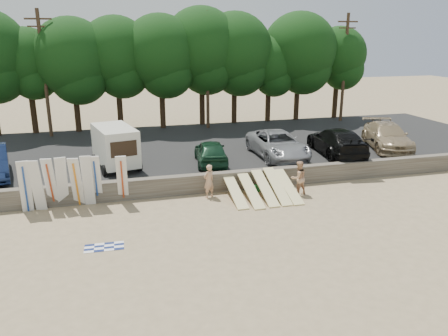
{
  "coord_description": "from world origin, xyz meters",
  "views": [
    {
      "loc": [
        -5.89,
        -18.09,
        7.85
      ],
      "look_at": [
        -0.18,
        3.0,
        1.23
      ],
      "focal_mm": 35.0,
      "sensor_mm": 36.0,
      "label": 1
    }
  ],
  "objects_px": {
    "beachgoer_b": "(298,178)",
    "beachgoer_a": "(209,181)",
    "car_1": "(211,152)",
    "box_trailer": "(115,145)",
    "car_3": "(337,141)",
    "car_4": "(387,136)",
    "car_2": "(278,144)",
    "cooler": "(256,188)"
  },
  "relations": [
    {
      "from": "box_trailer",
      "to": "car_1",
      "type": "height_order",
      "value": "box_trailer"
    },
    {
      "from": "beachgoer_a",
      "to": "cooler",
      "type": "distance_m",
      "value": 2.68
    },
    {
      "from": "car_1",
      "to": "box_trailer",
      "type": "bearing_deg",
      "value": 0.2
    },
    {
      "from": "box_trailer",
      "to": "car_3",
      "type": "distance_m",
      "value": 13.48
    },
    {
      "from": "car_1",
      "to": "beachgoer_b",
      "type": "bearing_deg",
      "value": 137.23
    },
    {
      "from": "car_1",
      "to": "beachgoer_a",
      "type": "height_order",
      "value": "car_1"
    },
    {
      "from": "car_3",
      "to": "car_4",
      "type": "relative_size",
      "value": 1.02
    },
    {
      "from": "car_3",
      "to": "cooler",
      "type": "distance_m",
      "value": 7.44
    },
    {
      "from": "car_3",
      "to": "beachgoer_a",
      "type": "xyz_separation_m",
      "value": [
        -9.08,
        -3.56,
        -0.67
      ]
    },
    {
      "from": "cooler",
      "to": "box_trailer",
      "type": "bearing_deg",
      "value": 138.23
    },
    {
      "from": "car_1",
      "to": "car_4",
      "type": "bearing_deg",
      "value": -169.91
    },
    {
      "from": "car_1",
      "to": "beachgoer_b",
      "type": "relative_size",
      "value": 2.38
    },
    {
      "from": "box_trailer",
      "to": "beachgoer_a",
      "type": "relative_size",
      "value": 2.32
    },
    {
      "from": "box_trailer",
      "to": "cooler",
      "type": "xyz_separation_m",
      "value": [
        6.97,
        -3.93,
        -1.86
      ]
    },
    {
      "from": "car_2",
      "to": "beachgoer_b",
      "type": "relative_size",
      "value": 3.18
    },
    {
      "from": "box_trailer",
      "to": "cooler",
      "type": "distance_m",
      "value": 8.21
    },
    {
      "from": "beachgoer_b",
      "to": "beachgoer_a",
      "type": "bearing_deg",
      "value": -19.62
    },
    {
      "from": "car_4",
      "to": "box_trailer",
      "type": "bearing_deg",
      "value": -162.04
    },
    {
      "from": "beachgoer_a",
      "to": "box_trailer",
      "type": "bearing_deg",
      "value": -69.77
    },
    {
      "from": "car_1",
      "to": "beachgoer_a",
      "type": "relative_size",
      "value": 2.45
    },
    {
      "from": "car_2",
      "to": "car_3",
      "type": "relative_size",
      "value": 0.98
    },
    {
      "from": "car_4",
      "to": "car_1",
      "type": "bearing_deg",
      "value": -159.01
    },
    {
      "from": "car_1",
      "to": "beachgoer_b",
      "type": "height_order",
      "value": "car_1"
    },
    {
      "from": "car_3",
      "to": "car_4",
      "type": "xyz_separation_m",
      "value": [
        3.99,
        0.53,
        -0.02
      ]
    },
    {
      "from": "beachgoer_a",
      "to": "beachgoer_b",
      "type": "relative_size",
      "value": 0.97
    },
    {
      "from": "beachgoer_a",
      "to": "cooler",
      "type": "height_order",
      "value": "beachgoer_a"
    },
    {
      "from": "car_1",
      "to": "beachgoer_a",
      "type": "xyz_separation_m",
      "value": [
        -0.94,
        -3.47,
        -0.56
      ]
    },
    {
      "from": "car_1",
      "to": "beachgoer_b",
      "type": "xyz_separation_m",
      "value": [
        3.59,
        -4.27,
        -0.53
      ]
    },
    {
      "from": "car_4",
      "to": "beachgoer_a",
      "type": "relative_size",
      "value": 3.27
    },
    {
      "from": "cooler",
      "to": "beachgoer_b",
      "type": "bearing_deg",
      "value": -39.52
    },
    {
      "from": "beachgoer_a",
      "to": "car_1",
      "type": "bearing_deg",
      "value": -131.68
    },
    {
      "from": "box_trailer",
      "to": "beachgoer_a",
      "type": "xyz_separation_m",
      "value": [
        4.39,
        -4.13,
        -1.15
      ]
    },
    {
      "from": "beachgoer_b",
      "to": "car_1",
      "type": "bearing_deg",
      "value": -59.57
    },
    {
      "from": "box_trailer",
      "to": "car_3",
      "type": "relative_size",
      "value": 0.69
    },
    {
      "from": "cooler",
      "to": "car_1",
      "type": "bearing_deg",
      "value": 104.26
    },
    {
      "from": "car_1",
      "to": "cooler",
      "type": "bearing_deg",
      "value": 123.82
    },
    {
      "from": "box_trailer",
      "to": "car_4",
      "type": "xyz_separation_m",
      "value": [
        17.45,
        -0.03,
        -0.5
      ]
    },
    {
      "from": "car_2",
      "to": "beachgoer_b",
      "type": "bearing_deg",
      "value": -98.61
    },
    {
      "from": "beachgoer_b",
      "to": "cooler",
      "type": "distance_m",
      "value": 2.31
    },
    {
      "from": "car_2",
      "to": "beachgoer_a",
      "type": "bearing_deg",
      "value": -142.92
    },
    {
      "from": "car_1",
      "to": "car_2",
      "type": "bearing_deg",
      "value": -166.55
    },
    {
      "from": "car_1",
      "to": "car_3",
      "type": "height_order",
      "value": "car_3"
    }
  ]
}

